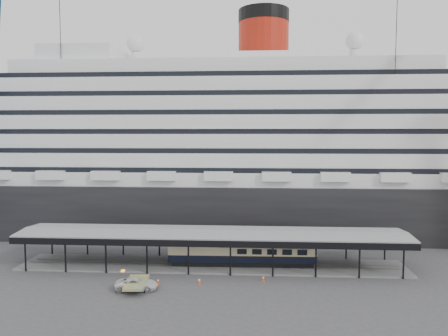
{
  "coord_description": "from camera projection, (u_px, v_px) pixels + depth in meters",
  "views": [
    {
      "loc": [
        5.69,
        -57.37,
        19.37
      ],
      "look_at": [
        1.57,
        8.0,
        14.2
      ],
      "focal_mm": 35.0,
      "sensor_mm": 36.0,
      "label": 1
    }
  ],
  "objects": [
    {
      "name": "traffic_cone_mid",
      "position": [
        199.0,
        281.0,
        56.29
      ],
      "size": [
        0.56,
        0.56,
        0.84
      ],
      "rotation": [
        0.0,
        0.0,
        0.38
      ],
      "color": "#ED390D",
      "rests_on": "ground"
    },
    {
      "name": "port_truck",
      "position": [
        137.0,
        284.0,
        54.15
      ],
      "size": [
        5.46,
        2.9,
        1.46
      ],
      "primitive_type": "imported",
      "rotation": [
        0.0,
        0.0,
        1.66
      ],
      "color": "silver",
      "rests_on": "ground"
    },
    {
      "name": "traffic_cone_right",
      "position": [
        263.0,
        278.0,
        57.28
      ],
      "size": [
        0.43,
        0.43,
        0.81
      ],
      "rotation": [
        0.0,
        0.0,
        -0.02
      ],
      "color": "#D8450C",
      "rests_on": "ground"
    },
    {
      "name": "traffic_cone_left",
      "position": [
        158.0,
        281.0,
        56.19
      ],
      "size": [
        0.55,
        0.55,
        0.82
      ],
      "rotation": [
        0.0,
        0.0,
        -0.38
      ],
      "color": "red",
      "rests_on": "ground"
    },
    {
      "name": "pullman_carriage",
      "position": [
        242.0,
        249.0,
        63.45
      ],
      "size": [
        21.38,
        3.21,
        20.94
      ],
      "rotation": [
        0.0,
        0.0,
        0.02
      ],
      "color": "black",
      "rests_on": "ground"
    },
    {
      "name": "ground",
      "position": [
        209.0,
        277.0,
        58.96
      ],
      "size": [
        200.0,
        200.0,
        0.0
      ],
      "primitive_type": "plane",
      "color": "#3B3B3E",
      "rests_on": "ground"
    },
    {
      "name": "platform_canopy",
      "position": [
        212.0,
        250.0,
        63.75
      ],
      "size": [
        56.0,
        9.18,
        5.3
      ],
      "color": "slate",
      "rests_on": "ground"
    },
    {
      "name": "cruise_ship",
      "position": [
        224.0,
        139.0,
        89.35
      ],
      "size": [
        130.0,
        30.0,
        43.9
      ],
      "color": "black",
      "rests_on": "ground"
    }
  ]
}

